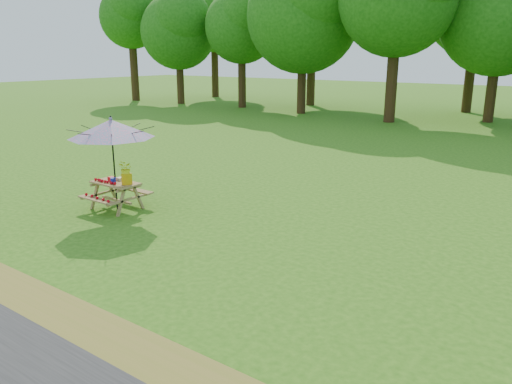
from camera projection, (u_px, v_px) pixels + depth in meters
The scene contains 6 objects.
ground at pixel (118, 234), 10.38m from camera, with size 120.00×120.00×0.00m, color #2D6713.
picnic_table at pixel (116, 196), 12.01m from camera, with size 1.20×1.32×0.67m.
patio_umbrella at pixel (111, 129), 11.58m from camera, with size 2.22×2.22×2.25m.
produce_bins at pixel (114, 180), 11.95m from camera, with size 0.37×0.41×0.13m.
tomatoes_row at pixel (105, 181), 11.85m from camera, with size 0.77×0.13×0.07m, color red, non-canonical shape.
flower_bucket at pixel (126, 171), 11.66m from camera, with size 0.36×0.32×0.56m.
Camera 1 is at (8.06, -6.21, 3.62)m, focal length 35.00 mm.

